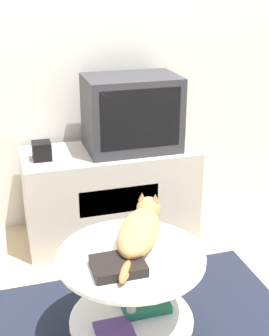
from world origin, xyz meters
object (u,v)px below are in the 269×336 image
Objects in this scene: dvd_box at (118,266)px; cat at (140,229)px; speaker at (42,151)px; tv at (132,113)px.

dvd_box is 0.24m from cat.
speaker is at bearing 99.41° from dvd_box.
cat is (0.15, 0.19, 0.04)m from dvd_box.
cat is at bearing 51.82° from dvd_box.
tv reaches higher than speaker.
tv is 1.00× the size of cat.
dvd_box is at bearing 170.51° from cat.
speaker is 0.19× the size of cat.
cat is (0.32, -0.87, -0.09)m from speaker.
speaker is 1.08m from dvd_box.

